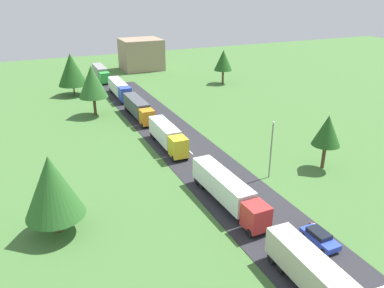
# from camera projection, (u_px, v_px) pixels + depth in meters

# --- Properties ---
(road) EXTENTS (10.00, 140.00, 0.06)m
(road) POSITION_uv_depth(u_px,v_px,m) (261.00, 217.00, 44.96)
(road) COLOR #2B2B30
(road) RESTS_ON ground
(lane_marking_centre) EXTENTS (0.16, 121.05, 0.01)m
(lane_marking_centre) POSITION_uv_depth(u_px,v_px,m) (281.00, 235.00, 41.66)
(lane_marking_centre) COLOR white
(lane_marking_centre) RESTS_ON road
(truck_lead) EXTENTS (2.74, 14.61, 3.54)m
(truck_lead) POSITION_uv_depth(u_px,v_px,m) (327.00, 286.00, 31.86)
(truck_lead) COLOR blue
(truck_lead) RESTS_ON road
(truck_second) EXTENTS (2.83, 14.56, 3.54)m
(truck_second) POSITION_uv_depth(u_px,v_px,m) (227.00, 190.00, 46.69)
(truck_second) COLOR red
(truck_second) RESTS_ON road
(truck_third) EXTENTS (2.65, 12.37, 3.65)m
(truck_third) POSITION_uv_depth(u_px,v_px,m) (167.00, 135.00, 63.01)
(truck_third) COLOR yellow
(truck_third) RESTS_ON road
(truck_fourth) EXTENTS (2.55, 13.37, 3.64)m
(truck_fourth) POSITION_uv_depth(u_px,v_px,m) (138.00, 108.00, 76.90)
(truck_fourth) COLOR orange
(truck_fourth) RESTS_ON road
(truck_fifth) EXTENTS (2.70, 13.57, 3.59)m
(truck_fifth) POSITION_uv_depth(u_px,v_px,m) (120.00, 88.00, 90.89)
(truck_fifth) COLOR blue
(truck_fifth) RESTS_ON road
(truck_sixth) EXTENTS (2.71, 12.79, 3.62)m
(truck_sixth) POSITION_uv_depth(u_px,v_px,m) (101.00, 72.00, 106.76)
(truck_sixth) COLOR green
(truck_sixth) RESTS_ON road
(car_second) EXTENTS (1.90, 4.34, 1.41)m
(car_second) POSITION_uv_depth(u_px,v_px,m) (320.00, 237.00, 40.10)
(car_second) COLOR blue
(car_second) RESTS_ON road
(motorcycle_courier) EXTENTS (0.28, 1.94, 0.91)m
(motorcycle_courier) POSITION_uv_depth(u_px,v_px,m) (315.00, 228.00, 42.14)
(motorcycle_courier) COLOR black
(motorcycle_courier) RESTS_ON road
(lamppost_second) EXTENTS (0.36, 0.36, 8.25)m
(lamppost_second) POSITION_uv_depth(u_px,v_px,m) (271.00, 147.00, 52.44)
(lamppost_second) COLOR slate
(lamppost_second) RESTS_ON ground
(tree_oak) EXTENTS (6.78, 6.78, 9.89)m
(tree_oak) POSITION_uv_depth(u_px,v_px,m) (72.00, 69.00, 91.11)
(tree_oak) COLOR #513823
(tree_oak) RESTS_ON ground
(tree_birch) EXTENTS (4.78, 4.78, 8.80)m
(tree_birch) POSITION_uv_depth(u_px,v_px,m) (223.00, 60.00, 101.78)
(tree_birch) COLOR #513823
(tree_birch) RESTS_ON ground
(tree_pine) EXTENTS (6.26, 6.26, 9.12)m
(tree_pine) POSITION_uv_depth(u_px,v_px,m) (52.00, 186.00, 40.12)
(tree_pine) COLOR #513823
(tree_pine) RESTS_ON ground
(tree_elm) EXTENTS (4.04, 4.04, 8.08)m
(tree_elm) POSITION_uv_depth(u_px,v_px,m) (327.00, 131.00, 54.73)
(tree_elm) COLOR #513823
(tree_elm) RESTS_ON ground
(tree_lime) EXTENTS (5.79, 5.79, 10.18)m
(tree_lime) POSITION_uv_depth(u_px,v_px,m) (92.00, 82.00, 76.61)
(tree_lime) COLOR #513823
(tree_lime) RESTS_ON ground
(distant_building) EXTENTS (11.91, 10.70, 9.18)m
(distant_building) POSITION_uv_depth(u_px,v_px,m) (141.00, 54.00, 119.15)
(distant_building) COLOR #9E846B
(distant_building) RESTS_ON ground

